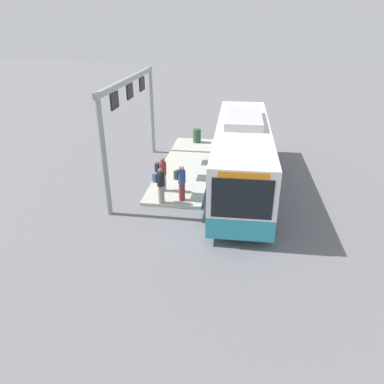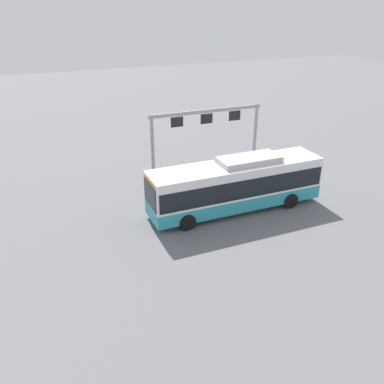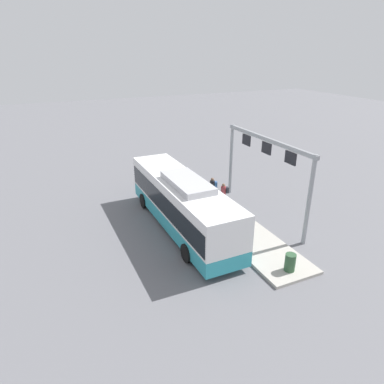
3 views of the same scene
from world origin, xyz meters
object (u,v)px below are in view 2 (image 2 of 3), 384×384
Objects in this scene: bus_main at (236,183)px; person_waiting_mid at (193,176)px; trash_bin at (292,170)px; person_boarding at (177,180)px; person_waiting_near at (187,184)px.

person_waiting_mid is (1.40, -3.67, -0.76)m from bus_main.
person_boarding is at bearing -3.16° from trash_bin.
bus_main is 3.54m from person_waiting_near.
bus_main is at bearing 68.50° from person_waiting_near.
person_waiting_mid reaches higher than trash_bin.
bus_main is 4.45m from person_boarding.
person_waiting_near is (-0.41, 0.87, 0.00)m from person_boarding.
person_waiting_mid is at bearing 122.33° from person_boarding.
bus_main is at bearing 25.15° from trash_bin.
person_waiting_mid is (-0.86, -1.05, 0.00)m from person_waiting_near.
person_waiting_mid is at bearing -69.93° from bus_main.
person_boarding and person_waiting_mid have the same top height.
bus_main reaches higher than person_waiting_near.
person_waiting_near is 1.36m from person_waiting_mid.
trash_bin is (-9.03, 0.50, -0.44)m from person_boarding.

